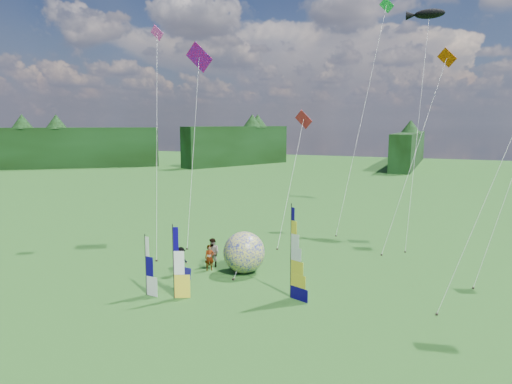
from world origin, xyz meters
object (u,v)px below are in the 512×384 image
at_px(spectator_b, 213,253).
at_px(camp_chair, 184,278).
at_px(feather_banner_main, 291,253).
at_px(side_banner_far, 146,266).
at_px(spectator_d, 245,253).
at_px(bol_inflatable, 244,252).
at_px(spectator_a, 209,258).
at_px(kite_whale, 419,111).
at_px(spectator_c, 180,261).
at_px(side_banner_left, 173,263).

xyz_separation_m(spectator_b, camp_chair, (0.29, -4.00, -0.39)).
height_order(feather_banner_main, side_banner_far, feather_banner_main).
bearing_deg(spectator_d, bol_inflatable, 118.95).
bearing_deg(bol_inflatable, spectator_b, 173.30).
relative_size(bol_inflatable, spectator_a, 1.59).
height_order(spectator_b, kite_whale, kite_whale).
xyz_separation_m(spectator_c, spectator_d, (2.91, 3.11, 0.03)).
relative_size(side_banner_left, spectator_b, 2.09).
distance_m(feather_banner_main, kite_whale, 19.53).
xyz_separation_m(bol_inflatable, spectator_c, (-3.42, -1.92, -0.43)).
relative_size(spectator_a, spectator_b, 0.87).
height_order(side_banner_far, kite_whale, kite_whale).
bearing_deg(camp_chair, spectator_a, 100.54).
relative_size(side_banner_left, side_banner_far, 1.19).
bearing_deg(spectator_a, bol_inflatable, -22.90).
bearing_deg(kite_whale, bol_inflatable, -112.63).
relative_size(side_banner_left, bol_inflatable, 1.50).
xyz_separation_m(side_banner_far, spectator_a, (1.09, 5.04, -0.82)).
xyz_separation_m(side_banner_left, bol_inflatable, (1.64, 5.34, -0.65)).
relative_size(side_banner_far, spectator_d, 1.82).
bearing_deg(side_banner_left, side_banner_far, 161.14).
height_order(spectator_b, spectator_c, spectator_b).
xyz_separation_m(spectator_a, spectator_b, (-0.15, 0.75, 0.12)).
height_order(bol_inflatable, spectator_c, bol_inflatable).
relative_size(side_banner_left, spectator_d, 2.16).
bearing_deg(spectator_c, bol_inflatable, -50.70).
xyz_separation_m(spectator_b, spectator_c, (-1.07, -2.19, -0.06)).
bearing_deg(feather_banner_main, side_banner_far, -138.35).
relative_size(spectator_a, spectator_c, 0.94).
height_order(feather_banner_main, bol_inflatable, feather_banner_main).
bearing_deg(spectator_b, side_banner_far, -87.45).
bearing_deg(kite_whale, spectator_b, -119.44).
distance_m(feather_banner_main, spectator_b, 7.23).
bearing_deg(spectator_d, spectator_a, 50.42).
xyz_separation_m(feather_banner_main, spectator_a, (-6.21, 2.34, -1.65)).
xyz_separation_m(side_banner_left, kite_whale, (10.53, 19.78, 8.27)).
bearing_deg(camp_chair, spectator_c, 135.02).
bearing_deg(spectator_b, camp_chair, -74.05).
relative_size(feather_banner_main, kite_whale, 0.24).
bearing_deg(spectator_d, side_banner_far, 73.29).
bearing_deg(side_banner_left, spectator_a, 71.85).
relative_size(bol_inflatable, camp_chair, 2.39).
bearing_deg(side_banner_left, spectator_d, 55.49).
height_order(feather_banner_main, spectator_c, feather_banner_main).
height_order(side_banner_far, spectator_d, side_banner_far).
bearing_deg(side_banner_far, spectator_d, 74.42).
bearing_deg(side_banner_left, feather_banner_main, -0.61).
height_order(side_banner_far, spectator_a, side_banner_far).
relative_size(camp_chair, kite_whale, 0.05).
bearing_deg(kite_whale, spectator_d, -116.37).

